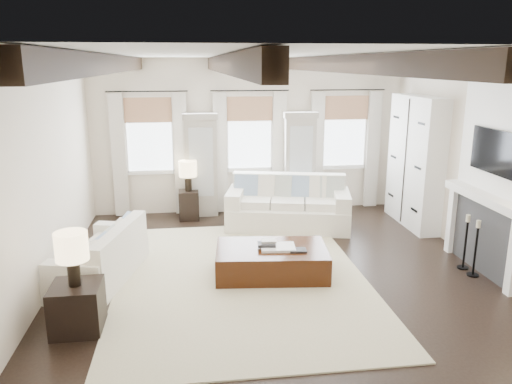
{
  "coord_description": "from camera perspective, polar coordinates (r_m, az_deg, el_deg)",
  "views": [
    {
      "loc": [
        -1.25,
        -6.59,
        3.1
      ],
      "look_at": [
        -0.25,
        0.84,
        1.15
      ],
      "focal_mm": 35.0,
      "sensor_mm": 36.0,
      "label": 1
    }
  ],
  "objects": [
    {
      "name": "ground",
      "position": [
        7.39,
        2.83,
        -10.24
      ],
      "size": [
        7.5,
        7.5,
        0.0
      ],
      "primitive_type": "plane",
      "color": "black",
      "rests_on": "ground"
    },
    {
      "name": "room_shell",
      "position": [
        7.84,
        7.22,
        5.59
      ],
      "size": [
        6.54,
        7.54,
        3.22
      ],
      "color": "silver",
      "rests_on": "ground"
    },
    {
      "name": "area_rug",
      "position": [
        7.48,
        -1.65,
        -9.81
      ],
      "size": [
        3.61,
        4.86,
        0.02
      ],
      "primitive_type": "cube",
      "color": "beige",
      "rests_on": "ground"
    },
    {
      "name": "sofa_back",
      "position": [
        9.66,
        3.69,
        -1.64
      ],
      "size": [
        2.49,
        1.54,
        0.99
      ],
      "color": "white",
      "rests_on": "ground"
    },
    {
      "name": "sofa_left",
      "position": [
        7.69,
        -17.0,
        -7.25
      ],
      "size": [
        1.27,
        2.01,
        0.8
      ],
      "color": "white",
      "rests_on": "ground"
    },
    {
      "name": "ottoman",
      "position": [
        7.54,
        1.78,
        -7.92
      ],
      "size": [
        1.73,
        1.18,
        0.43
      ],
      "primitive_type": "cube",
      "rotation": [
        0.0,
        0.0,
        -0.1
      ],
      "color": "black",
      "rests_on": "ground"
    },
    {
      "name": "tray",
      "position": [
        7.43,
        2.53,
        -6.32
      ],
      "size": [
        0.54,
        0.43,
        0.04
      ],
      "primitive_type": "cube",
      "rotation": [
        0.0,
        0.0,
        -0.1
      ],
      "color": "white",
      "rests_on": "ottoman"
    },
    {
      "name": "book_lower",
      "position": [
        7.43,
        1.23,
        -5.99
      ],
      "size": [
        0.28,
        0.23,
        0.04
      ],
      "primitive_type": "cube",
      "rotation": [
        0.0,
        0.0,
        -0.1
      ],
      "color": "#262628",
      "rests_on": "tray"
    },
    {
      "name": "book_upper",
      "position": [
        7.47,
        1.46,
        -5.59
      ],
      "size": [
        0.24,
        0.19,
        0.03
      ],
      "primitive_type": "cube",
      "rotation": [
        0.0,
        0.0,
        -0.1
      ],
      "color": "beige",
      "rests_on": "book_lower"
    },
    {
      "name": "book_loose",
      "position": [
        7.35,
        4.82,
        -6.65
      ],
      "size": [
        0.26,
        0.2,
        0.03
      ],
      "primitive_type": "cube",
      "rotation": [
        0.0,
        0.0,
        -0.1
      ],
      "color": "#262628",
      "rests_on": "ottoman"
    },
    {
      "name": "side_table_front",
      "position": [
        6.42,
        -19.74,
        -12.31
      ],
      "size": [
        0.58,
        0.58,
        0.58
      ],
      "primitive_type": "cube",
      "color": "black",
      "rests_on": "ground"
    },
    {
      "name": "lamp_front",
      "position": [
        6.13,
        -20.32,
        -6.18
      ],
      "size": [
        0.38,
        0.38,
        0.65
      ],
      "color": "black",
      "rests_on": "side_table_front"
    },
    {
      "name": "side_table_back",
      "position": [
        10.22,
        -7.66,
        -1.48
      ],
      "size": [
        0.4,
        0.4,
        0.59
      ],
      "primitive_type": "cube",
      "color": "black",
      "rests_on": "ground"
    },
    {
      "name": "lamp_back",
      "position": [
        10.04,
        -7.8,
        2.44
      ],
      "size": [
        0.36,
        0.36,
        0.61
      ],
      "color": "black",
      "rests_on": "side_table_back"
    },
    {
      "name": "candlestick_near",
      "position": [
        8.13,
        23.76,
        -6.4
      ],
      "size": [
        0.18,
        0.18,
        0.87
      ],
      "color": "black",
      "rests_on": "ground"
    },
    {
      "name": "candlestick_far",
      "position": [
        8.35,
        22.78,
        -5.75
      ],
      "size": [
        0.18,
        0.18,
        0.87
      ],
      "color": "black",
      "rests_on": "ground"
    }
  ]
}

